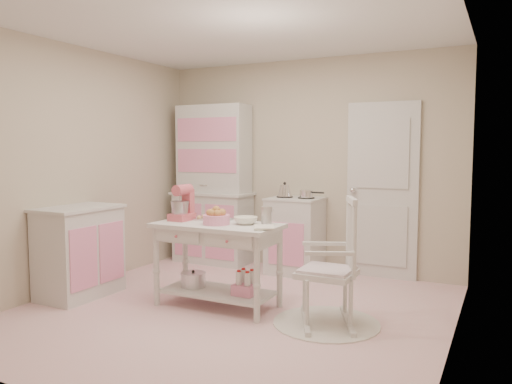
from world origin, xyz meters
TOP-DOWN VIEW (x-y plane):
  - room_shell at (0.00, 0.00)m, footprint 3.84×3.84m
  - door at (0.95, 1.87)m, footprint 0.82×0.05m
  - hutch at (-1.23, 1.66)m, footprint 1.06×0.50m
  - stove at (-0.03, 1.61)m, footprint 0.62×0.57m
  - base_cabinet at (-1.63, -0.27)m, footprint 0.54×0.84m
  - lace_rug at (0.89, 0.08)m, footprint 0.92×0.92m
  - rocking_chair at (0.89, 0.08)m, footprint 0.73×0.85m
  - work_table at (-0.19, 0.07)m, footprint 1.20×0.60m
  - stand_mixer at (-0.61, 0.09)m, footprint 0.21×0.28m
  - cookie_tray at (-0.34, 0.25)m, footprint 0.34×0.24m
  - bread_basket at (-0.17, 0.02)m, footprint 0.25×0.25m
  - mixing_bowl at (0.07, 0.15)m, footprint 0.23×0.23m
  - metal_pitcher at (0.25, 0.23)m, footprint 0.10×0.10m
  - recipe_book at (0.26, -0.05)m, footprint 0.27×0.29m

SIDE VIEW (x-z plane):
  - lace_rug at x=0.89m, z-range 0.00..0.01m
  - work_table at x=-0.19m, z-range 0.00..0.80m
  - stove at x=-0.03m, z-range 0.00..0.92m
  - base_cabinet at x=-1.63m, z-range 0.00..0.92m
  - rocking_chair at x=0.89m, z-range 0.00..1.10m
  - cookie_tray at x=-0.34m, z-range 0.80..0.82m
  - recipe_book at x=0.26m, z-range 0.80..0.82m
  - mixing_bowl at x=0.07m, z-range 0.80..0.87m
  - bread_basket at x=-0.17m, z-range 0.80..0.89m
  - metal_pitcher at x=0.25m, z-range 0.80..0.97m
  - stand_mixer at x=-0.61m, z-range 0.80..1.14m
  - door at x=0.95m, z-range 0.00..2.04m
  - hutch at x=-1.23m, z-range 0.00..2.08m
  - room_shell at x=0.00m, z-range 0.34..2.96m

